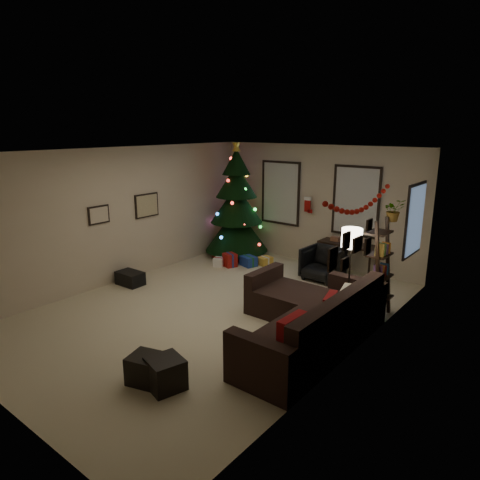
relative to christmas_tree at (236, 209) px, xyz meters
name	(u,v)px	position (x,y,z in m)	size (l,w,h in m)	color
floor	(214,310)	(1.79, -2.83, -1.17)	(7.00, 7.00, 0.00)	beige
ceiling	(211,151)	(1.79, -2.83, 1.53)	(7.00, 7.00, 0.00)	white
wall_back	(317,205)	(1.79, 0.67, 0.18)	(5.00, 5.00, 0.00)	#C3B295
wall_left	(120,216)	(-0.71, -2.83, 0.18)	(7.00, 7.00, 0.00)	#C3B295
wall_right	(355,263)	(4.29, -2.83, 0.18)	(7.00, 7.00, 0.00)	#C3B295
window_back_left	(281,193)	(0.84, 0.64, 0.38)	(1.05, 0.06, 1.50)	#728CB2
window_back_right	(356,201)	(2.74, 0.64, 0.38)	(1.05, 0.06, 1.50)	#728CB2
window_right_wall	(416,220)	(4.26, -0.28, 0.33)	(0.06, 0.90, 1.30)	#728CB2
christmas_tree	(236,209)	(0.00, 0.00, 0.00)	(1.52, 1.52, 2.82)	black
presents	(237,258)	(0.42, -0.51, -1.05)	(1.50, 1.01, 0.30)	navy
sofa	(309,321)	(3.61, -2.75, -0.87)	(2.01, 2.91, 0.90)	black
pillow_red_a	(292,335)	(4.00, -3.86, -0.53)	(0.13, 0.48, 0.48)	maroon
pillow_red_b	(330,309)	(4.00, -2.88, -0.53)	(0.11, 0.42, 0.42)	maroon
pillow_cream	(345,299)	(4.00, -2.40, -0.54)	(0.11, 0.38, 0.38)	beige
ottoman_near	(145,368)	(2.58, -4.99, -0.99)	(0.37, 0.37, 0.36)	black
ottoman_far	(166,373)	(2.88, -4.92, -0.98)	(0.41, 0.41, 0.38)	black
desk	(348,247)	(2.74, 0.39, -0.57)	(1.26, 0.45, 0.68)	black
desk_chair	(323,264)	(2.50, -0.26, -0.82)	(0.67, 0.63, 0.69)	black
bookshelf	(382,270)	(4.09, -1.26, -0.37)	(0.30, 0.49, 1.65)	black
potted_plant	(394,207)	(4.09, -0.94, 0.64)	(0.44, 0.38, 0.48)	#4C4C4C
floor_lamp	(351,244)	(3.74, -1.72, 0.11)	(0.32, 0.32, 1.54)	black
art_map	(147,205)	(-0.69, -2.15, 0.30)	(0.04, 0.60, 0.50)	black
art_abstract	(99,215)	(-0.69, -3.32, 0.28)	(0.04, 0.45, 0.35)	black
gallery	(352,248)	(4.27, -2.90, 0.40)	(0.03, 1.25, 0.54)	black
garland	(360,202)	(4.24, -2.68, 0.97)	(0.08, 1.90, 0.30)	#A5140C
stocking_left	(308,204)	(1.65, 0.53, 0.21)	(0.20, 0.05, 0.36)	#990F0C
stocking_right	(326,202)	(1.98, 0.75, 0.27)	(0.20, 0.05, 0.36)	#990F0C
storage_bin	(130,278)	(-0.37, -2.93, -1.03)	(0.53, 0.36, 0.27)	black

